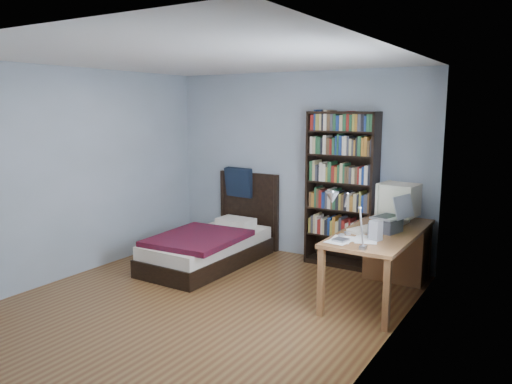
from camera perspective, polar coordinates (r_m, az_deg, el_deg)
room at (r=5.06m, az=-5.90°, el=0.76°), size 4.20×4.24×2.50m
desk at (r=6.02m, az=15.38°, el=-6.21°), size 0.75×1.72×0.73m
crt_monitor at (r=5.88m, az=15.93°, el=-0.92°), size 0.43×0.40×0.46m
laptop at (r=5.44m, az=15.02°, el=-3.30°), size 0.40×0.38×0.40m
desk_lamp at (r=4.35m, az=9.30°, el=-1.31°), size 0.23×0.51×0.60m
keyboard at (r=5.46m, az=12.52°, el=-4.18°), size 0.32×0.49×0.04m
speaker at (r=5.08m, az=13.53°, el=-4.28°), size 0.12×0.12×0.20m
soda_can at (r=5.71m, az=13.56°, el=-3.24°), size 0.06×0.06×0.11m
mouse at (r=5.75m, az=14.78°, el=-3.57°), size 0.06×0.11×0.04m
phone_silver at (r=5.29m, az=10.41°, el=-4.64°), size 0.09×0.10×0.02m
phone_grey at (r=5.19m, az=9.71°, el=-4.89°), size 0.05×0.09×0.02m
external_drive at (r=4.97m, az=9.65°, el=-5.48°), size 0.15×0.15×0.03m
bookshelf at (r=6.44m, az=9.74°, el=0.26°), size 0.89×0.30×1.98m
bed at (r=6.62m, az=-5.08°, el=-5.87°), size 1.04×2.00×1.16m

